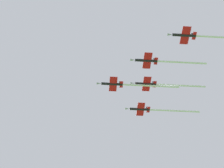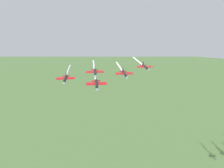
% 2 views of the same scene
% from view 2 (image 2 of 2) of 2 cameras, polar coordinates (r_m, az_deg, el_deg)
% --- Properties ---
extents(jet_lead, '(34.81, 23.87, 2.76)m').
position_cam_2_polar(jet_lead, '(99.76, -4.55, 1.44)').
color(jet_lead, black).
extents(jet_port_inner, '(30.97, 21.29, 2.76)m').
position_cam_2_polar(jet_port_inner, '(114.19, 2.89, 3.72)').
color(jet_port_inner, black).
extents(jet_starboard_inner, '(33.30, 22.86, 2.76)m').
position_cam_2_polar(jet_starboard_inner, '(114.82, -12.46, 2.52)').
color(jet_starboard_inner, black).
extents(jet_port_outer, '(32.17, 22.10, 2.76)m').
position_cam_2_polar(jet_port_outer, '(114.54, -4.86, 4.20)').
color(jet_port_outer, black).
extents(jet_starboard_outer, '(33.70, 23.13, 2.76)m').
position_cam_2_polar(jet_starboard_outer, '(133.15, 8.27, 5.48)').
color(jet_starboard_outer, black).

